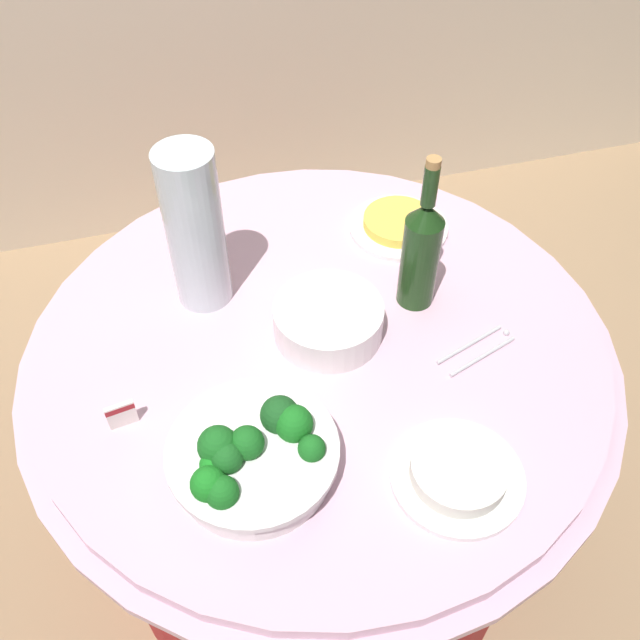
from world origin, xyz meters
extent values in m
plane|color=#9E7F5B|center=(0.00, 0.00, 0.00)|extent=(6.00, 6.00, 0.00)
cylinder|color=maroon|center=(0.00, 0.00, 0.34)|extent=(1.01, 1.01, 0.69)
cylinder|color=#E0B2C6|center=(0.00, 0.00, 0.70)|extent=(1.16, 1.16, 0.02)
cylinder|color=#E0B2C6|center=(0.00, 0.00, 0.72)|extent=(1.10, 1.10, 0.03)
cylinder|color=white|center=(-0.18, -0.25, 0.77)|extent=(0.26, 0.26, 0.05)
cylinder|color=white|center=(-0.18, -0.25, 0.80)|extent=(0.28, 0.28, 0.01)
sphere|color=#195C1E|center=(-0.22, -0.26, 0.82)|extent=(0.05, 0.05, 0.05)
sphere|color=#19841E|center=(-0.10, -0.23, 0.81)|extent=(0.05, 0.05, 0.05)
sphere|color=#197B1E|center=(-0.26, -0.30, 0.81)|extent=(0.06, 0.06, 0.06)
sphere|color=#197D1E|center=(-0.25, -0.26, 0.81)|extent=(0.04, 0.04, 0.04)
sphere|color=#19521E|center=(-0.13, -0.21, 0.81)|extent=(0.07, 0.07, 0.07)
sphere|color=#196A1E|center=(-0.24, -0.32, 0.81)|extent=(0.05, 0.05, 0.05)
sphere|color=#19631E|center=(-0.19, -0.25, 0.82)|extent=(0.06, 0.06, 0.06)
sphere|color=#19711E|center=(-0.11, -0.23, 0.82)|extent=(0.06, 0.06, 0.06)
sphere|color=#19621E|center=(-0.23, -0.24, 0.82)|extent=(0.07, 0.07, 0.07)
sphere|color=#19671E|center=(-0.09, -0.28, 0.81)|extent=(0.04, 0.04, 0.04)
cylinder|color=white|center=(0.02, 0.01, 0.74)|extent=(0.21, 0.21, 0.01)
cylinder|color=white|center=(0.02, 0.01, 0.76)|extent=(0.21, 0.21, 0.01)
cylinder|color=white|center=(0.02, 0.01, 0.77)|extent=(0.21, 0.21, 0.01)
cylinder|color=white|center=(0.02, 0.01, 0.78)|extent=(0.21, 0.21, 0.01)
cylinder|color=white|center=(0.02, 0.01, 0.79)|extent=(0.21, 0.21, 0.01)
cylinder|color=white|center=(0.02, 0.01, 0.80)|extent=(0.21, 0.21, 0.01)
cylinder|color=white|center=(0.02, 0.01, 0.80)|extent=(0.21, 0.21, 0.01)
cylinder|color=#1A3A15|center=(0.21, 0.05, 0.84)|extent=(0.07, 0.07, 0.20)
cone|color=#1A3A15|center=(0.21, 0.05, 0.96)|extent=(0.07, 0.07, 0.04)
cylinder|color=#1A3A15|center=(0.21, 0.05, 1.02)|extent=(0.03, 0.03, 0.08)
cylinder|color=#B2844C|center=(0.21, 0.05, 1.07)|extent=(0.03, 0.03, 0.02)
cylinder|color=silver|center=(-0.19, 0.18, 0.91)|extent=(0.11, 0.11, 0.34)
sphere|color=#E5B26B|center=(-0.17, 0.18, 0.78)|extent=(0.06, 0.06, 0.06)
sphere|color=#E5B26B|center=(-0.20, 0.19, 0.78)|extent=(0.06, 0.06, 0.06)
sphere|color=#E5B26B|center=(-0.20, 0.16, 0.78)|extent=(0.06, 0.06, 0.06)
sphere|color=#72C64C|center=(-0.18, 0.19, 0.83)|extent=(0.06, 0.06, 0.06)
sphere|color=#72C64C|center=(-0.21, 0.19, 0.83)|extent=(0.06, 0.06, 0.06)
sphere|color=#72C64C|center=(-0.19, 0.16, 0.83)|extent=(0.06, 0.06, 0.06)
sphere|color=red|center=(-0.19, 0.20, 0.89)|extent=(0.06, 0.06, 0.06)
sphere|color=red|center=(-0.21, 0.17, 0.89)|extent=(0.06, 0.06, 0.06)
sphere|color=red|center=(-0.18, 0.16, 0.89)|extent=(0.06, 0.06, 0.06)
cylinder|color=silver|center=(0.28, -0.13, 0.74)|extent=(0.15, 0.06, 0.01)
cylinder|color=silver|center=(0.27, -0.10, 0.74)|extent=(0.15, 0.06, 0.01)
sphere|color=silver|center=(0.35, -0.09, 0.74)|extent=(0.01, 0.01, 0.01)
cylinder|color=white|center=(0.25, 0.26, 0.75)|extent=(0.22, 0.22, 0.01)
cylinder|color=#F2D14C|center=(0.25, 0.26, 0.76)|extent=(0.16, 0.16, 0.02)
cylinder|color=white|center=(0.13, -0.35, 0.75)|extent=(0.22, 0.22, 0.01)
cylinder|color=white|center=(0.13, -0.35, 0.77)|extent=(0.16, 0.16, 0.03)
cube|color=white|center=(-0.38, -0.10, 0.77)|extent=(0.05, 0.02, 0.05)
cube|color=maroon|center=(-0.38, -0.10, 0.79)|extent=(0.05, 0.02, 0.01)
camera|label=1|loc=(-0.24, -0.85, 1.76)|focal=39.18mm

